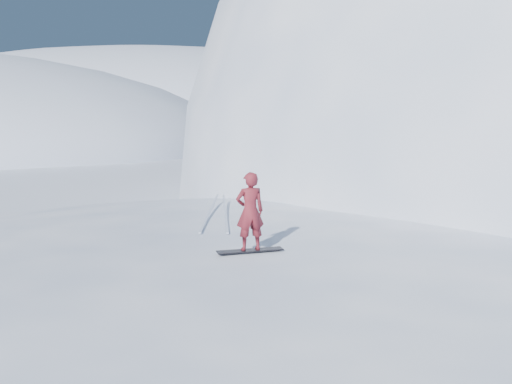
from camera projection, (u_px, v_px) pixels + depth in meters
The scene contains 8 objects.
ground at pixel (276, 382), 11.24m from camera, with size 400.00×400.00×0.00m, color white.
near_ridge at pixel (327, 327), 14.06m from camera, with size 36.00×28.00×4.80m, color white.
peak_shoulder at pixel (502, 212), 29.63m from camera, with size 28.00×24.00×18.00m, color white.
far_ridge_c at pixel (139, 132), 124.16m from camera, with size 140.00×90.00×36.00m, color white.
wind_bumps at pixel (261, 338), 13.39m from camera, with size 16.00×14.40×1.00m.
snowboard at pixel (250, 250), 11.92m from camera, with size 1.41×0.26×0.02m, color black.
snowboarder at pixel (250, 211), 11.79m from camera, with size 0.60×0.39×1.64m, color maroon.
board_tracks at pixel (218, 210), 16.54m from camera, with size 1.46×5.96×0.04m.
Camera 1 is at (0.94, -10.53, 5.37)m, focal length 40.00 mm.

